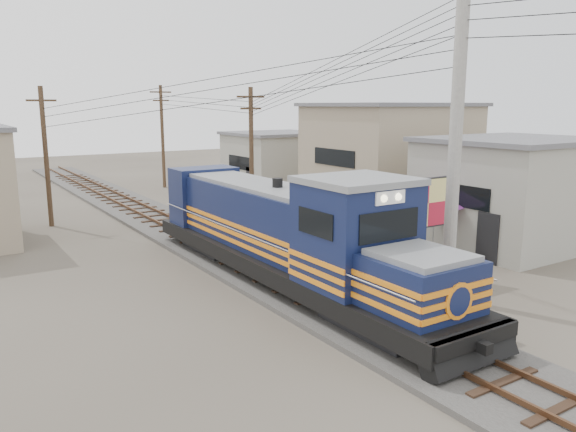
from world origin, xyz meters
TOP-DOWN VIEW (x-y plane):
  - ground at (0.00, 0.00)m, footprint 120.00×120.00m
  - ballast at (0.00, 10.00)m, footprint 3.60×70.00m
  - track at (0.00, 10.00)m, footprint 1.15×70.00m
  - locomotive at (0.00, 3.50)m, footprint 2.94×16.02m
  - utility_pole_main at (3.50, -0.50)m, footprint 0.40×0.40m
  - wooden_pole_mid at (4.50, 14.00)m, footprint 1.60×0.24m
  - wooden_pole_far at (4.80, 28.00)m, footprint 1.60×0.24m
  - wooden_pole_left at (-5.00, 18.00)m, footprint 1.60×0.24m
  - power_lines at (-0.14, 8.49)m, footprint 9.65×19.00m
  - shophouse_front at (11.50, 3.00)m, footprint 7.35×6.30m
  - shophouse_mid at (12.50, 12.00)m, footprint 8.40×7.35m
  - shophouse_back at (11.00, 22.00)m, footprint 6.30×6.30m
  - billboard at (4.18, 1.14)m, footprint 2.37×0.13m
  - market_umbrella at (7.26, 3.61)m, footprint 2.62×2.62m
  - vendor at (7.45, 7.38)m, footprint 0.67×0.60m
  - plant_nursery at (4.40, 3.49)m, footprint 3.38×3.31m

SIDE VIEW (x-z plane):
  - ground at x=0.00m, z-range 0.00..0.00m
  - ballast at x=0.00m, z-range 0.00..0.16m
  - track at x=0.00m, z-range 0.20..0.32m
  - plant_nursery at x=4.40m, z-range -0.09..0.97m
  - vendor at x=7.45m, z-range 0.00..1.55m
  - locomotive at x=0.00m, z-range -0.25..3.72m
  - shophouse_back at x=11.00m, z-range 0.01..4.21m
  - market_umbrella at x=7.26m, z-range 0.98..3.58m
  - shophouse_front at x=11.50m, z-range 0.01..4.71m
  - billboard at x=4.18m, z-range 0.88..4.55m
  - shophouse_mid at x=12.50m, z-range 0.01..6.21m
  - wooden_pole_mid at x=4.50m, z-range 0.18..7.18m
  - wooden_pole_left at x=-5.00m, z-range 0.18..7.18m
  - wooden_pole_far at x=4.80m, z-range 0.18..7.68m
  - utility_pole_main at x=3.50m, z-range 0.00..10.00m
  - power_lines at x=-0.14m, z-range 5.91..9.21m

